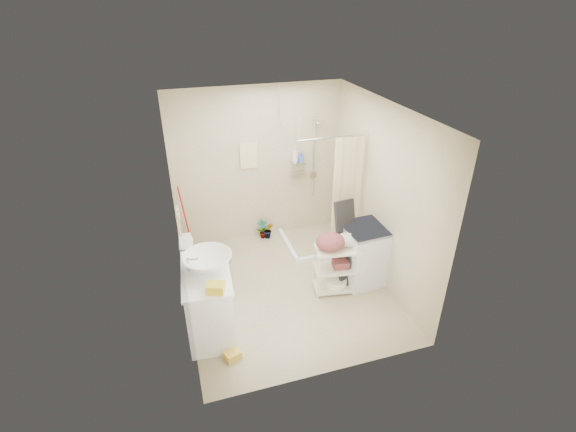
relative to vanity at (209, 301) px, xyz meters
name	(u,v)px	position (x,y,z in m)	size (l,w,h in m)	color
floor	(286,288)	(1.16, 0.51, -0.45)	(3.20, 3.20, 0.00)	tan
ceiling	(286,110)	(1.16, 0.51, 2.15)	(2.80, 3.20, 0.04)	silver
wall_back	(258,166)	(1.16, 2.11, 0.85)	(2.80, 0.04, 2.60)	#C1B796
wall_front	(333,280)	(1.16, -1.09, 0.85)	(2.80, 0.04, 2.60)	#C1B796
wall_left	(177,225)	(-0.24, 0.51, 0.85)	(0.04, 3.20, 2.60)	#C1B796
wall_right	(382,195)	(2.56, 0.51, 0.85)	(0.04, 3.20, 2.60)	#C1B796
vanity	(209,301)	(0.00, 0.00, 0.00)	(0.57, 1.02, 0.90)	white
sink	(207,262)	(0.04, 0.05, 0.55)	(0.59, 0.59, 0.20)	white
counter_basket	(216,288)	(0.07, -0.40, 0.50)	(0.19, 0.15, 0.11)	yellow
floor_basket	(232,354)	(0.17, -0.56, -0.38)	(0.26, 0.20, 0.14)	yellow
toilet	(208,259)	(0.12, 1.05, -0.07)	(0.42, 0.74, 0.75)	silver
mop	(182,219)	(-0.14, 1.95, 0.17)	(0.12, 0.12, 1.23)	#B31013
potted_plant_a	(262,229)	(1.17, 1.98, -0.27)	(0.19, 0.13, 0.36)	brown
potted_plant_b	(268,230)	(1.27, 1.95, -0.30)	(0.17, 0.13, 0.30)	brown
hanging_towel	(248,156)	(1.01, 2.09, 1.05)	(0.28, 0.03, 0.42)	beige
towel_ring	(178,220)	(-0.22, 0.31, 1.02)	(0.04, 0.22, 0.34)	#D7C185
tp_holder	(186,261)	(-0.20, 0.56, 0.27)	(0.08, 0.12, 0.14)	white
shower	(318,187)	(2.01, 1.56, 0.60)	(1.10, 1.10, 2.10)	white
shampoo_bottle_a	(295,154)	(1.78, 2.05, 1.01)	(0.10, 0.10, 0.27)	silver
shampoo_bottle_b	(302,157)	(1.89, 2.03, 0.96)	(0.08, 0.08, 0.17)	#33589C
washing_machine	(363,254)	(2.30, 0.40, 0.00)	(0.61, 0.63, 0.89)	silver
laundry_rack	(337,265)	(1.83, 0.29, -0.02)	(0.62, 0.36, 0.85)	beige
ironing_board	(347,243)	(2.05, 0.46, 0.20)	(0.37, 0.11, 1.29)	black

